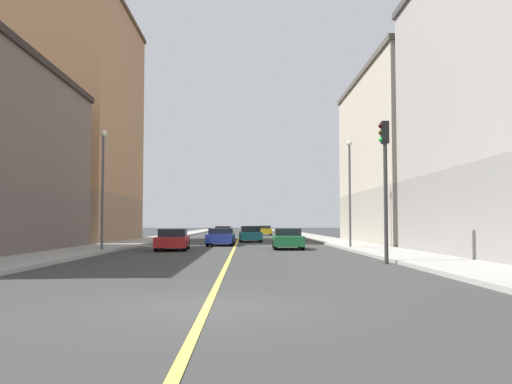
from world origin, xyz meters
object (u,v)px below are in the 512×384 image
at_px(car_orange, 252,233).
at_px(car_red, 173,240).
at_px(building_right_midblock, 72,123).
at_px(car_blue, 221,237).
at_px(car_yellow, 265,231).
at_px(street_lamp_left_near, 350,182).
at_px(traffic_light_left_near, 385,171).
at_px(street_lamp_right_near, 103,176).
at_px(building_left_mid, 418,158).
at_px(car_green, 288,239).
at_px(car_teal, 250,234).
at_px(car_maroon, 224,233).

relative_size(car_orange, car_red, 0.88).
relative_size(building_right_midblock, car_blue, 4.87).
distance_m(car_red, car_yellow, 42.89).
bearing_deg(street_lamp_left_near, traffic_light_left_near, -94.49).
distance_m(street_lamp_right_near, car_yellow, 45.99).
xyz_separation_m(car_blue, car_red, (-2.59, -6.96, 0.01)).
xyz_separation_m(building_right_midblock, street_lamp_right_near, (7.47, -18.02, -6.29)).
xyz_separation_m(building_left_mid, car_green, (-11.42, -9.78, -6.29)).
bearing_deg(building_left_mid, car_yellow, 110.17).
xyz_separation_m(traffic_light_left_near, street_lamp_right_near, (-13.68, 9.36, 0.55)).
bearing_deg(car_teal, car_green, -80.65).
bearing_deg(traffic_light_left_near, car_green, 102.84).
xyz_separation_m(traffic_light_left_near, car_red, (-10.00, 11.63, -3.08)).
height_order(car_orange, car_teal, car_teal).
height_order(car_blue, car_green, car_green).
bearing_deg(car_maroon, traffic_light_left_near, -77.55).
xyz_separation_m(traffic_light_left_near, car_orange, (-5.01, 33.68, -3.12)).
xyz_separation_m(building_left_mid, street_lamp_left_near, (-7.47, -9.72, -2.64)).
bearing_deg(car_teal, street_lamp_right_near, -116.29).
bearing_deg(car_blue, building_left_mid, 14.37).
xyz_separation_m(street_lamp_left_near, car_red, (-11.02, -1.31, -3.63)).
height_order(building_left_mid, building_right_midblock, building_right_midblock).
xyz_separation_m(building_left_mid, building_right_midblock, (-29.63, 4.72, 3.64)).
relative_size(car_red, car_green, 1.08).
relative_size(building_left_mid, street_lamp_left_near, 2.96).
bearing_deg(traffic_light_left_near, street_lamp_right_near, 145.61).
bearing_deg(street_lamp_left_near, car_teal, 114.51).
bearing_deg(car_red, car_orange, 77.24).
bearing_deg(street_lamp_left_near, car_red, -173.22).
xyz_separation_m(traffic_light_left_near, car_maroon, (-7.89, 35.73, -3.07)).
bearing_deg(building_right_midblock, street_lamp_left_near, -33.09).
bearing_deg(car_red, street_lamp_left_near, 6.78).
relative_size(traffic_light_left_near, car_blue, 1.32).
relative_size(traffic_light_left_near, car_yellow, 1.40).
bearing_deg(traffic_light_left_near, building_right_midblock, 127.68).
bearing_deg(car_maroon, car_yellow, 75.03).
distance_m(traffic_light_left_near, car_yellow, 54.12).
height_order(car_red, car_maroon, car_maroon).
bearing_deg(car_yellow, car_orange, -95.63).
height_order(traffic_light_left_near, car_maroon, traffic_light_left_near).
bearing_deg(building_right_midblock, traffic_light_left_near, -52.32).
xyz_separation_m(car_blue, car_yellow, (4.40, 35.36, 0.02)).
distance_m(building_right_midblock, car_blue, 19.10).
bearing_deg(car_teal, traffic_light_left_near, -78.94).
distance_m(street_lamp_left_near, car_orange, 21.90).
height_order(building_left_mid, car_blue, building_left_mid).
relative_size(traffic_light_left_near, car_maroon, 1.23).
distance_m(car_blue, car_green, 7.25).
xyz_separation_m(street_lamp_left_near, car_teal, (-6.21, 13.61, -3.59)).
height_order(car_orange, car_green, car_green).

